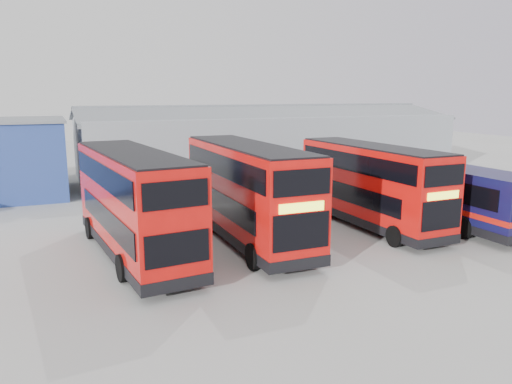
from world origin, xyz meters
name	(u,v)px	position (x,y,z in m)	size (l,w,h in m)	color
ground_plane	(279,251)	(0.00, 0.00, 0.00)	(120.00, 120.00, 0.00)	#989894
maintenance_shed	(264,143)	(8.00, 20.00, 2.60)	(30.50, 12.00, 5.89)	gray
double_decker_left	(134,205)	(-5.89, 1.64, 2.23)	(3.59, 10.77, 4.48)	red
double_decker_centre	(247,194)	(-0.72, 1.92, 2.25)	(2.77, 10.73, 4.53)	red
double_decker_right	(370,186)	(6.11, 1.96, 2.10)	(2.73, 10.05, 4.22)	red
single_decker_blue	(437,193)	(10.11, 1.54, 1.54)	(2.90, 11.50, 3.11)	#0D113A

